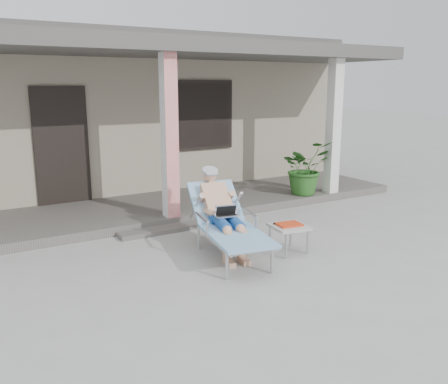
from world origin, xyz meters
TOP-DOWN VIEW (x-y plane):
  - ground at (0.00, 0.00)m, footprint 60.00×60.00m
  - house at (0.00, 6.50)m, footprint 10.40×5.40m
  - porch_deck at (0.00, 3.00)m, footprint 10.00×2.00m
  - porch_overhang at (0.00, 2.95)m, footprint 10.00×2.30m
  - porch_step at (0.00, 1.85)m, footprint 2.00×0.30m
  - lounger at (0.08, 0.54)m, footprint 1.00×1.89m
  - side_table at (0.85, 0.12)m, footprint 0.52×0.52m
  - potted_palm at (2.95, 2.30)m, footprint 0.97×0.84m

SIDE VIEW (x-z plane):
  - ground at x=0.00m, z-range 0.00..0.00m
  - porch_step at x=0.00m, z-range 0.00..0.07m
  - porch_deck at x=0.00m, z-range 0.00..0.15m
  - side_table at x=0.85m, z-range 0.14..0.56m
  - potted_palm at x=2.95m, z-range 0.15..1.21m
  - lounger at x=0.08m, z-range 0.14..1.32m
  - house at x=0.00m, z-range 0.02..3.32m
  - porch_overhang at x=0.00m, z-range 1.36..4.21m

